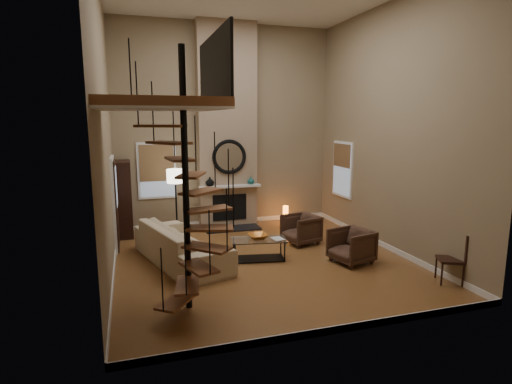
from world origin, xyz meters
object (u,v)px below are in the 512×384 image
object	(u,v)px
armchair_near	(303,229)
floor_lamp	(176,181)
accent_lamp	(286,215)
armchair_far	(354,245)
side_chair	(456,255)
hutch	(123,199)
coffee_table	(259,247)
sofa	(180,244)

from	to	relation	value
armchair_near	floor_lamp	world-z (taller)	floor_lamp
armchair_near	accent_lamp	size ratio (longest dim) A/B	1.41
armchair_far	side_chair	xyz separation A→B (m)	(1.16, -1.56, 0.17)
floor_lamp	accent_lamp	xyz separation A→B (m)	(3.11, 0.34, -1.16)
hutch	armchair_far	size ratio (longest dim) A/B	2.51
armchair_near	side_chair	xyz separation A→B (m)	(1.63, -3.10, 0.17)
hutch	armchair_near	bearing A→B (deg)	-25.22
side_chair	hutch	bearing A→B (deg)	138.75
armchair_far	coffee_table	world-z (taller)	armchair_far
hutch	side_chair	size ratio (longest dim) A/B	2.09
armchair_near	side_chair	bearing A→B (deg)	14.15
armchair_near	floor_lamp	size ratio (longest dim) A/B	0.44
armchair_far	floor_lamp	world-z (taller)	floor_lamp
floor_lamp	side_chair	distance (m)	6.50
armchair_near	coffee_table	bearing A→B (deg)	-72.80
hutch	side_chair	distance (m)	7.66
floor_lamp	armchair_near	bearing A→B (deg)	-28.16
armchair_far	coffee_table	xyz separation A→B (m)	(-1.86, 0.71, -0.07)
coffee_table	accent_lamp	bearing A→B (deg)	58.36
sofa	coffee_table	world-z (taller)	sofa
hutch	sofa	world-z (taller)	hutch
coffee_table	side_chair	size ratio (longest dim) A/B	1.34
hutch	coffee_table	world-z (taller)	hutch
armchair_near	coffee_table	distance (m)	1.62
sofa	accent_lamp	size ratio (longest dim) A/B	5.11
sofa	armchair_far	world-z (taller)	sofa
accent_lamp	side_chair	xyz separation A→B (m)	(1.36, -4.97, 0.28)
floor_lamp	coffee_table	bearing A→B (deg)	-58.29
sofa	side_chair	world-z (taller)	side_chair
armchair_far	hutch	bearing A→B (deg)	-140.88
accent_lamp	coffee_table	bearing A→B (deg)	-121.64
armchair_far	floor_lamp	bearing A→B (deg)	-146.45
coffee_table	side_chair	xyz separation A→B (m)	(3.02, -2.28, 0.24)
sofa	accent_lamp	distance (m)	4.04
hutch	floor_lamp	xyz separation A→B (m)	(1.28, -0.42, 0.46)
hutch	accent_lamp	xyz separation A→B (m)	(4.39, -0.08, -0.70)
hutch	sofa	size ratio (longest dim) A/B	0.70
accent_lamp	side_chair	size ratio (longest dim) A/B	0.58
hutch	side_chair	xyz separation A→B (m)	(5.75, -5.04, -0.42)
armchair_far	side_chair	world-z (taller)	side_chair
sofa	armchair_near	xyz separation A→B (m)	(3.00, 0.50, -0.04)
armchair_near	floor_lamp	distance (m)	3.40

